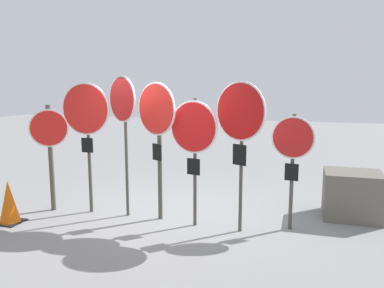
{
  "coord_description": "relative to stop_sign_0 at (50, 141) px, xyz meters",
  "views": [
    {
      "loc": [
        2.37,
        -6.08,
        2.37
      ],
      "look_at": [
        0.55,
        0.0,
        1.38
      ],
      "focal_mm": 35.0,
      "sensor_mm": 36.0,
      "label": 1
    }
  ],
  "objects": [
    {
      "name": "ground_plane",
      "position": [
        2.17,
        0.22,
        -1.35
      ],
      "size": [
        40.0,
        40.0,
        0.0
      ],
      "primitive_type": "plane",
      "color": "gray"
    },
    {
      "name": "stop_sign_0",
      "position": [
        0.0,
        0.0,
        0.0
      ],
      "size": [
        0.6,
        0.42,
        2.03
      ],
      "rotation": [
        0.0,
        0.0,
        0.59
      ],
      "color": "#474238",
      "rests_on": "ground"
    },
    {
      "name": "stop_sign_1",
      "position": [
        0.74,
        0.1,
        0.45
      ],
      "size": [
        0.95,
        0.13,
        2.44
      ],
      "rotation": [
        0.0,
        0.0,
        0.03
      ],
      "color": "#474238",
      "rests_on": "ground"
    },
    {
      "name": "stop_sign_2",
      "position": [
        1.47,
        0.13,
        0.61
      ],
      "size": [
        0.71,
        0.45,
        2.55
      ],
      "rotation": [
        0.0,
        0.0,
        -0.55
      ],
      "color": "#474238",
      "rests_on": "ground"
    },
    {
      "name": "stop_sign_3",
      "position": [
        2.11,
        0.13,
        0.4
      ],
      "size": [
        0.83,
        0.43,
        2.44
      ],
      "rotation": [
        0.0,
        0.0,
        -0.46
      ],
      "color": "#474238",
      "rests_on": "ground"
    },
    {
      "name": "stop_sign_4",
      "position": [
        2.81,
        0.0,
        0.23
      ],
      "size": [
        0.86,
        0.23,
        2.18
      ],
      "rotation": [
        0.0,
        0.0,
        -0.22
      ],
      "color": "#474238",
      "rests_on": "ground"
    },
    {
      "name": "stop_sign_5",
      "position": [
        3.58,
        -0.04,
        0.48
      ],
      "size": [
        0.85,
        0.45,
        2.45
      ],
      "rotation": [
        0.0,
        0.0,
        -0.47
      ],
      "color": "#474238",
      "rests_on": "ground"
    },
    {
      "name": "stop_sign_6",
      "position": [
        4.39,
        0.3,
        0.03
      ],
      "size": [
        0.69,
        0.15,
        1.93
      ],
      "rotation": [
        0.0,
        0.0,
        -0.11
      ],
      "color": "#474238",
      "rests_on": "ground"
    },
    {
      "name": "traffic_cone_0",
      "position": [
        -0.32,
        -0.77,
        -0.98
      ],
      "size": [
        0.41,
        0.41,
        0.75
      ],
      "color": "black",
      "rests_on": "ground"
    },
    {
      "name": "storage_crate",
      "position": [
        5.44,
        1.23,
        -0.93
      ],
      "size": [
        0.99,
        0.84,
        0.85
      ],
      "color": "#605B51",
      "rests_on": "ground"
    }
  ]
}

